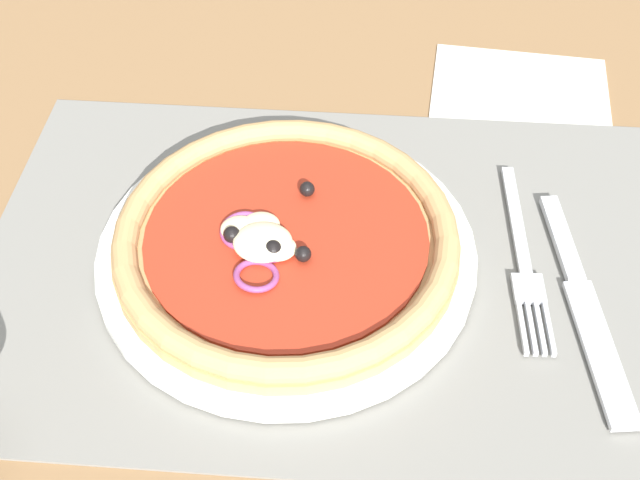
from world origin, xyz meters
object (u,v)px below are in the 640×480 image
(plate, at_px, (287,253))
(fork, at_px, (524,263))
(pizza, at_px, (286,238))
(knife, at_px, (584,303))
(napkin, at_px, (520,97))

(plate, relative_size, fork, 1.52)
(fork, bearing_deg, pizza, -90.50)
(pizza, relative_size, knife, 1.24)
(pizza, bearing_deg, knife, 172.36)
(napkin, bearing_deg, pizza, 47.66)
(plate, xyz_separation_m, knife, (-0.21, 0.03, -0.00))
(napkin, bearing_deg, fork, 85.31)
(plate, bearing_deg, pizza, 29.78)
(pizza, height_order, knife, pizza)
(plate, xyz_separation_m, fork, (-0.17, -0.01, -0.00))
(pizza, height_order, fork, pizza)
(fork, distance_m, napkin, 0.20)
(fork, bearing_deg, napkin, 173.00)
(knife, xyz_separation_m, napkin, (0.02, -0.24, -0.00))
(napkin, bearing_deg, plate, 47.69)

